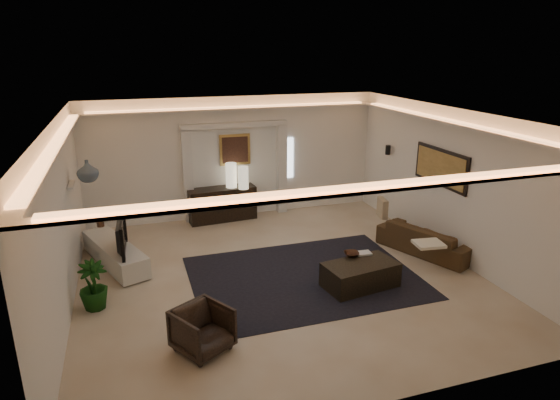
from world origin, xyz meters
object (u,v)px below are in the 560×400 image
object	(u,v)px
sofa	(427,239)
coffee_table	(360,276)
armchair	(203,330)
console	(222,204)

from	to	relation	value
sofa	coffee_table	size ratio (longest dim) A/B	1.56
sofa	armchair	xyz separation A→B (m)	(-4.84, -1.90, 0.03)
coffee_table	armchair	xyz separation A→B (m)	(-2.89, -0.99, 0.11)
coffee_table	sofa	bearing A→B (deg)	16.52
sofa	coffee_table	xyz separation A→B (m)	(-1.95, -0.90, -0.08)
armchair	coffee_table	bearing A→B (deg)	-11.42
armchair	sofa	bearing A→B (deg)	-8.95
sofa	armchair	world-z (taller)	armchair
console	sofa	xyz separation A→B (m)	(3.55, -3.16, -0.11)
console	coffee_table	distance (m)	4.38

